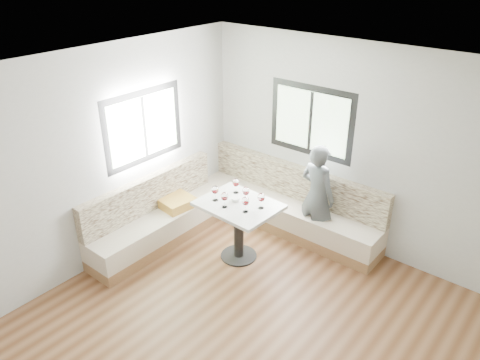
% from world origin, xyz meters
% --- Properties ---
extents(room, '(5.01, 5.01, 2.81)m').
position_xyz_m(room, '(-0.08, 0.08, 1.41)').
color(room, brown).
rests_on(room, ground).
extents(banquette, '(2.90, 2.80, 0.95)m').
position_xyz_m(banquette, '(-1.59, 1.63, 0.33)').
color(banquette, '#956A44').
rests_on(banquette, ground).
extents(table, '(1.03, 0.82, 0.82)m').
position_xyz_m(table, '(-1.14, 1.23, 0.62)').
color(table, black).
rests_on(table, ground).
extents(person, '(0.59, 0.44, 1.49)m').
position_xyz_m(person, '(-0.54, 2.19, 0.75)').
color(person, '#454A4D').
rests_on(person, ground).
extents(olive_ramekin, '(0.11, 0.11, 0.05)m').
position_xyz_m(olive_ramekin, '(-1.22, 1.26, 0.85)').
color(olive_ramekin, white).
rests_on(olive_ramekin, table).
extents(wine_glass_a, '(0.10, 0.10, 0.21)m').
position_xyz_m(wine_glass_a, '(-1.43, 1.11, 0.97)').
color(wine_glass_a, white).
rests_on(wine_glass_a, table).
extents(wine_glass_b, '(0.10, 0.10, 0.21)m').
position_xyz_m(wine_glass_b, '(-1.22, 1.05, 0.97)').
color(wine_glass_b, white).
rests_on(wine_glass_b, table).
extents(wine_glass_c, '(0.10, 0.10, 0.21)m').
position_xyz_m(wine_glass_c, '(-0.95, 1.12, 0.97)').
color(wine_glass_c, white).
rests_on(wine_glass_c, table).
extents(wine_glass_d, '(0.10, 0.10, 0.21)m').
position_xyz_m(wine_glass_d, '(-1.11, 1.33, 0.97)').
color(wine_glass_d, white).
rests_on(wine_glass_d, table).
extents(wine_glass_e, '(0.10, 0.10, 0.21)m').
position_xyz_m(wine_glass_e, '(-0.85, 1.32, 0.97)').
color(wine_glass_e, white).
rests_on(wine_glass_e, table).
extents(wine_glass_f, '(0.10, 0.10, 0.21)m').
position_xyz_m(wine_glass_f, '(-1.36, 1.44, 0.97)').
color(wine_glass_f, white).
rests_on(wine_glass_f, table).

